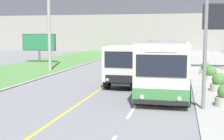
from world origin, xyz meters
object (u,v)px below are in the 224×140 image
Objects in this scene: city_bus at (164,70)px; planter_round_third at (211,74)px; planter_round_second at (219,83)px; billboard_small at (39,43)px; utility_pole_far at (49,9)px; traffic_light_mast at (191,18)px; planter_round_far at (205,69)px; dump_truck at (128,66)px.

planter_round_third is (2.88, 6.34, -0.98)m from city_bus.
planter_round_second is 3.94m from planter_round_third.
billboard_small is 23.65m from planter_round_second.
utility_pole_far is 8.90m from billboard_small.
traffic_light_mast is 6.04× the size of planter_round_third.
city_bus is 5.69× the size of planter_round_far.
traffic_light_mast is at bearing -110.76° from planter_round_second.
planter_round_far is at bearing 0.31° from utility_pole_far.
dump_truck is at bearing -39.03° from utility_pole_far.
planter_round_second is at bearing -10.24° from dump_truck.
billboard_small is (-16.59, 19.44, -1.75)m from traffic_light_mast.
planter_round_third is (13.81, -3.86, -5.00)m from utility_pole_far.
city_bus is 3.59m from traffic_light_mast.
billboard_small is at bearing 132.86° from dump_truck.
planter_round_third is at bearing 28.53° from dump_truck.
city_bus is at bearing -48.27° from billboard_small.
dump_truck is 1.66× the size of billboard_small.
utility_pole_far is 17.45m from traffic_light_mast.
utility_pole_far reaches higher than planter_round_far.
city_bus is at bearing -105.15° from planter_round_far.
traffic_light_mast reaches higher than planter_round_second.
city_bus is 10.69m from planter_round_far.
planter_round_third is at bearing 79.13° from traffic_light_mast.
dump_truck is 11.60m from utility_pole_far.
planter_round_second is at bearing 69.24° from traffic_light_mast.
traffic_light_mast is at bearing -60.98° from city_bus.
city_bus is 3.95m from planter_round_second.
billboard_small is 3.84× the size of planter_round_second.
traffic_light_mast reaches higher than planter_round_far.
utility_pole_far reaches higher than traffic_light_mast.
traffic_light_mast is at bearing -49.52° from billboard_small.
planter_round_far is at bearing 91.46° from planter_round_third.
billboard_small is (-15.35, 17.21, 0.78)m from city_bus.
city_bus is at bearing -53.29° from dump_truck.
utility_pole_far is 14.60m from planter_round_far.
dump_truck is at bearing 169.76° from planter_round_second.
dump_truck reaches higher than planter_round_far.
planter_round_third is (5.41, 2.94, -0.78)m from dump_truck.
traffic_light_mast reaches higher than city_bus.
billboard_small is 19.50m from planter_round_far.
planter_round_third is 3.94m from planter_round_far.
city_bus is 0.83× the size of dump_truck.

